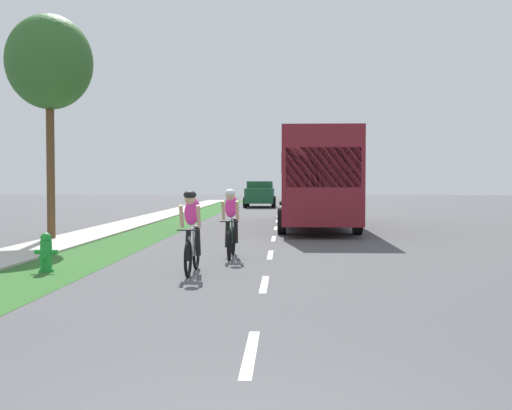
# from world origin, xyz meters

# --- Properties ---
(ground_plane) EXTENTS (120.00, 120.00, 0.00)m
(ground_plane) POSITION_xyz_m (0.00, 20.00, 0.00)
(ground_plane) COLOR #4C4C4F
(grass_verge) EXTENTS (1.87, 70.00, 0.01)m
(grass_verge) POSITION_xyz_m (-4.25, 20.00, 0.00)
(grass_verge) COLOR #2D6026
(grass_verge) RESTS_ON ground_plane
(sidewalk_concrete) EXTENTS (1.69, 70.00, 0.10)m
(sidewalk_concrete) POSITION_xyz_m (-6.03, 20.00, 0.00)
(sidewalk_concrete) COLOR #B2ADA3
(sidewalk_concrete) RESTS_ON ground_plane
(lane_markings_center) EXTENTS (0.12, 53.49, 0.01)m
(lane_markings_center) POSITION_xyz_m (0.00, 24.00, 0.00)
(lane_markings_center) COLOR white
(lane_markings_center) RESTS_ON ground_plane
(fire_hydrant_green) EXTENTS (0.44, 0.38, 0.76)m
(fire_hydrant_green) POSITION_xyz_m (-4.25, 8.01, 0.37)
(fire_hydrant_green) COLOR #1E8C33
(fire_hydrant_green) RESTS_ON ground_plane
(cyclist_lead) EXTENTS (0.42, 1.72, 1.58)m
(cyclist_lead) POSITION_xyz_m (-1.42, 7.97, 0.81)
(cyclist_lead) COLOR black
(cyclist_lead) RESTS_ON ground_plane
(cyclist_trailing) EXTENTS (0.42, 1.72, 1.58)m
(cyclist_trailing) POSITION_xyz_m (-0.89, 10.51, 0.81)
(cyclist_trailing) COLOR black
(cyclist_trailing) RESTS_ON ground_plane
(bus_maroon) EXTENTS (2.78, 11.60, 3.48)m
(bus_maroon) POSITION_xyz_m (1.49, 20.78, 1.98)
(bus_maroon) COLOR maroon
(bus_maroon) RESTS_ON ground_plane
(suv_dark_green) EXTENTS (2.15, 4.70, 1.79)m
(suv_dark_green) POSITION_xyz_m (-1.39, 39.84, 0.95)
(suv_dark_green) COLOR #194C2D
(suv_dark_green) RESTS_ON ground_plane
(pickup_blue) EXTENTS (2.22, 5.10, 1.64)m
(pickup_blue) POSITION_xyz_m (1.38, 48.42, 0.83)
(pickup_blue) COLOR #23389E
(pickup_blue) RESTS_ON ground_plane
(sedan_silver) EXTENTS (1.98, 4.30, 1.52)m
(sedan_silver) POSITION_xyz_m (1.73, 59.80, 0.77)
(sedan_silver) COLOR #A5A8AD
(sedan_silver) RESTS_ON ground_plane
(street_tree_near) EXTENTS (2.55, 2.55, 6.71)m
(street_tree_near) POSITION_xyz_m (-6.67, 14.69, 5.27)
(street_tree_near) COLOR brown
(street_tree_near) RESTS_ON ground_plane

